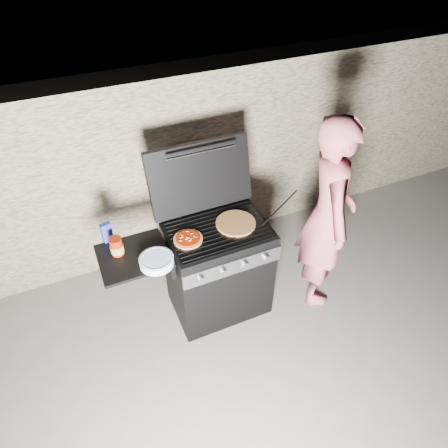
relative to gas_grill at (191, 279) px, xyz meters
name	(u,v)px	position (x,y,z in m)	size (l,w,h in m)	color
ground	(219,303)	(0.25, 0.00, -0.46)	(50.00, 50.00, 0.00)	#5B5853
stone_wall	(175,164)	(0.25, 1.05, 0.44)	(8.00, 0.35, 1.80)	#9B8B69
gas_grill	(191,279)	(0.00, 0.00, 0.00)	(1.34, 0.79, 0.91)	black
pizza_topped	(188,239)	(0.00, -0.02, 0.47)	(0.22, 0.22, 0.02)	tan
pizza_plain	(236,223)	(0.40, 0.01, 0.46)	(0.32, 0.32, 0.02)	#BF883F
sauce_jar	(117,246)	(-0.52, 0.06, 0.52)	(0.09, 0.09, 0.14)	maroon
blue_carton	(107,232)	(-0.55, 0.23, 0.53)	(0.08, 0.04, 0.16)	navy
plate_stack	(157,261)	(-0.29, -0.15, 0.48)	(0.24, 0.24, 0.06)	silver
person	(327,216)	(1.14, -0.18, 0.43)	(0.65, 0.42, 1.77)	#B95362
tongs	(280,207)	(0.80, 0.00, 0.50)	(0.01, 0.01, 0.48)	black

